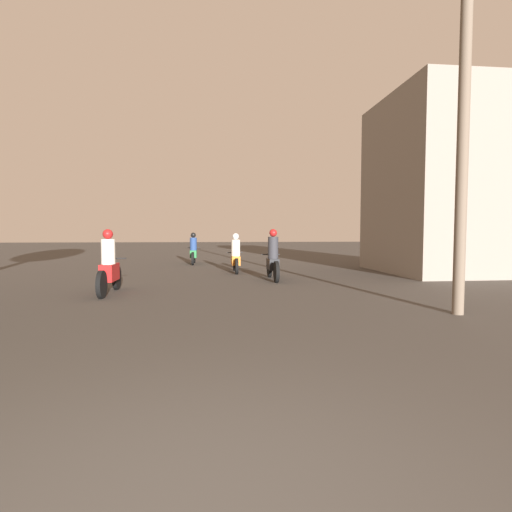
{
  "coord_description": "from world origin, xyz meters",
  "views": [
    {
      "loc": [
        0.15,
        -1.73,
        1.48
      ],
      "look_at": [
        2.09,
        16.16,
        0.42
      ],
      "focal_mm": 28.0,
      "sensor_mm": 36.0,
      "label": 1
    }
  ],
  "objects_px": {
    "motorcycle_red": "(109,268)",
    "utility_pole_near": "(464,99)",
    "building_right_near": "(440,185)",
    "motorcycle_black": "(273,260)",
    "motorcycle_orange": "(236,257)",
    "motorcycle_green": "(193,251)"
  },
  "relations": [
    {
      "from": "building_right_near",
      "to": "utility_pole_near",
      "type": "height_order",
      "value": "utility_pole_near"
    },
    {
      "from": "motorcycle_red",
      "to": "motorcycle_black",
      "type": "distance_m",
      "value": 4.96
    },
    {
      "from": "utility_pole_near",
      "to": "building_right_near",
      "type": "bearing_deg",
      "value": 61.47
    },
    {
      "from": "motorcycle_green",
      "to": "building_right_near",
      "type": "relative_size",
      "value": 0.32
    },
    {
      "from": "utility_pole_near",
      "to": "motorcycle_red",
      "type": "bearing_deg",
      "value": 155.29
    },
    {
      "from": "motorcycle_red",
      "to": "motorcycle_orange",
      "type": "height_order",
      "value": "motorcycle_red"
    },
    {
      "from": "motorcycle_red",
      "to": "motorcycle_orange",
      "type": "bearing_deg",
      "value": 64.89
    },
    {
      "from": "motorcycle_black",
      "to": "utility_pole_near",
      "type": "bearing_deg",
      "value": -63.18
    },
    {
      "from": "building_right_near",
      "to": "utility_pole_near",
      "type": "distance_m",
      "value": 8.28
    },
    {
      "from": "motorcycle_orange",
      "to": "motorcycle_black",
      "type": "bearing_deg",
      "value": -63.64
    },
    {
      "from": "motorcycle_red",
      "to": "motorcycle_green",
      "type": "bearing_deg",
      "value": 89.42
    },
    {
      "from": "building_right_near",
      "to": "utility_pole_near",
      "type": "bearing_deg",
      "value": -118.53
    },
    {
      "from": "motorcycle_green",
      "to": "motorcycle_red",
      "type": "bearing_deg",
      "value": -94.66
    },
    {
      "from": "utility_pole_near",
      "to": "motorcycle_orange",
      "type": "bearing_deg",
      "value": 113.97
    },
    {
      "from": "motorcycle_green",
      "to": "building_right_near",
      "type": "height_order",
      "value": "building_right_near"
    },
    {
      "from": "motorcycle_orange",
      "to": "utility_pole_near",
      "type": "distance_m",
      "value": 9.36
    },
    {
      "from": "motorcycle_orange",
      "to": "motorcycle_red",
      "type": "bearing_deg",
      "value": -120.65
    },
    {
      "from": "motorcycle_black",
      "to": "motorcycle_red",
      "type": "bearing_deg",
      "value": -148.97
    },
    {
      "from": "motorcycle_red",
      "to": "motorcycle_black",
      "type": "relative_size",
      "value": 0.98
    },
    {
      "from": "motorcycle_red",
      "to": "utility_pole_near",
      "type": "xyz_separation_m",
      "value": [
        6.89,
        -3.17,
        3.19
      ]
    },
    {
      "from": "motorcycle_red",
      "to": "building_right_near",
      "type": "bearing_deg",
      "value": 29.98
    },
    {
      "from": "motorcycle_black",
      "to": "utility_pole_near",
      "type": "height_order",
      "value": "utility_pole_near"
    }
  ]
}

